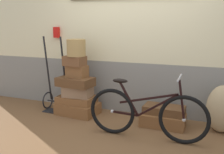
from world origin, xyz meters
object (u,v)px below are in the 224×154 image
object	(u,v)px
suitcase_0	(78,108)
wicker_basket	(76,48)
suitcase_4	(77,71)
suitcase_2	(78,91)
suitcase_6	(163,120)
suitcase_5	(75,61)
bicycle	(146,114)
suitcase_1	(77,99)
suitcase_7	(164,110)
suitcase_3	(75,82)
burlap_sack	(222,109)
luggage_trolley	(56,94)

from	to	relation	value
suitcase_0	wicker_basket	xyz separation A→B (m)	(0.00, -0.00, 1.08)
suitcase_0	suitcase_4	xyz separation A→B (m)	(-0.01, 0.02, 0.67)
suitcase_2	suitcase_6	world-z (taller)	suitcase_2
suitcase_5	suitcase_2	bearing A→B (deg)	14.45
suitcase_5	bicycle	world-z (taller)	suitcase_5
suitcase_1	suitcase_5	size ratio (longest dim) A/B	1.80
suitcase_7	bicycle	size ratio (longest dim) A/B	0.37
suitcase_4	wicker_basket	xyz separation A→B (m)	(0.01, -0.02, 0.41)
suitcase_3	suitcase_6	world-z (taller)	suitcase_3
suitcase_4	bicycle	distance (m)	1.55
suitcase_3	burlap_sack	world-z (taller)	burlap_sack
suitcase_2	burlap_sack	distance (m)	2.35
suitcase_6	burlap_sack	xyz separation A→B (m)	(0.84, 0.09, 0.26)
burlap_sack	luggage_trolley	bearing A→B (deg)	-179.35
suitcase_1	burlap_sack	bearing A→B (deg)	2.19
suitcase_6	suitcase_4	bearing A→B (deg)	178.83
burlap_sack	wicker_basket	bearing A→B (deg)	-178.14
luggage_trolley	bicycle	size ratio (longest dim) A/B	0.81
suitcase_7	wicker_basket	world-z (taller)	wicker_basket
suitcase_1	suitcase_6	world-z (taller)	suitcase_1
suitcase_3	suitcase_5	world-z (taller)	suitcase_5
suitcase_2	suitcase_3	distance (m)	0.18
luggage_trolley	suitcase_3	bearing A→B (deg)	-9.23
suitcase_3	suitcase_7	bearing A→B (deg)	8.04
suitcase_0	suitcase_3	size ratio (longest dim) A/B	1.14
suitcase_0	suitcase_1	distance (m)	0.16
suitcase_0	suitcase_1	size ratio (longest dim) A/B	1.08
luggage_trolley	suitcase_5	bearing A→B (deg)	-6.44
suitcase_6	wicker_basket	distance (m)	1.86
suitcase_4	suitcase_2	bearing A→B (deg)	-44.89
suitcase_1	wicker_basket	xyz separation A→B (m)	(0.02, -0.01, 0.92)
wicker_basket	suitcase_7	bearing A→B (deg)	0.97
suitcase_3	suitcase_5	bearing A→B (deg)	131.01
suitcase_7	bicycle	bearing A→B (deg)	-101.81
suitcase_0	bicycle	distance (m)	1.50
suitcase_1	suitcase_7	xyz separation A→B (m)	(1.55, 0.02, -0.01)
suitcase_3	luggage_trolley	bearing A→B (deg)	176.77
suitcase_0	suitcase_6	distance (m)	1.51
suitcase_1	suitcase_2	xyz separation A→B (m)	(0.03, -0.01, 0.16)
suitcase_7	luggage_trolley	size ratio (longest dim) A/B	0.46
suitcase_4	wicker_basket	world-z (taller)	wicker_basket
suitcase_4	suitcase_3	bearing A→B (deg)	-99.39
suitcase_3	suitcase_1	bearing A→B (deg)	103.34
suitcase_7	burlap_sack	size ratio (longest dim) A/B	0.88
wicker_basket	luggage_trolley	world-z (taller)	luggage_trolley
suitcase_6	bicycle	bearing A→B (deg)	-104.71
burlap_sack	bicycle	distance (m)	1.16
suitcase_0	suitcase_7	distance (m)	1.53
suitcase_4	luggage_trolley	size ratio (longest dim) A/B	0.25
suitcase_2	suitcase_0	bearing A→B (deg)	173.32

